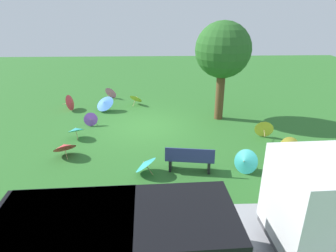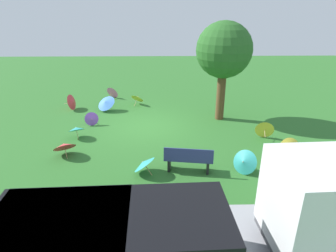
{
  "view_description": "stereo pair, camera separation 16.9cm",
  "coord_description": "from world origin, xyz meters",
  "views": [
    {
      "loc": [
        -0.52,
        12.19,
        5.11
      ],
      "look_at": [
        -0.93,
        1.42,
        0.6
      ],
      "focal_mm": 30.75,
      "sensor_mm": 36.0,
      "label": 1
    },
    {
      "loc": [
        -0.69,
        12.19,
        5.11
      ],
      "look_at": [
        -0.93,
        1.42,
        0.6
      ],
      "focal_mm": 30.75,
      "sensor_mm": 36.0,
      "label": 2
    }
  ],
  "objects": [
    {
      "name": "parasol_pink_0",
      "position": [
        2.23,
        -4.47,
        0.37
      ],
      "size": [
        0.87,
        0.86,
        0.74
      ],
      "color": "tan",
      "rests_on": "ground"
    },
    {
      "name": "parasol_red_2",
      "position": [
        2.89,
        2.72,
        0.4
      ],
      "size": [
        1.06,
        1.03,
        0.71
      ],
      "color": "tan",
      "rests_on": "ground"
    },
    {
      "name": "parasol_purple_0",
      "position": [
        2.55,
        -0.16,
        0.32
      ],
      "size": [
        0.67,
        0.6,
        0.63
      ],
      "color": "tan",
      "rests_on": "ground"
    },
    {
      "name": "parasol_blue_0",
      "position": [
        2.24,
        -2.13,
        0.46
      ],
      "size": [
        1.25,
        1.22,
        0.82
      ],
      "color": "tan",
      "rests_on": "ground"
    },
    {
      "name": "ground",
      "position": [
        0.0,
        0.0,
        0.0
      ],
      "size": [
        40.0,
        40.0,
        0.0
      ],
      "primitive_type": "plane",
      "color": "#2D6B28"
    },
    {
      "name": "parasol_yellow_1",
      "position": [
        -5.3,
        3.04,
        0.37
      ],
      "size": [
        0.74,
        0.68,
        0.75
      ],
      "color": "tan",
      "rests_on": "ground"
    },
    {
      "name": "parasol_teal_3",
      "position": [
        -3.35,
        4.05,
        0.4
      ],
      "size": [
        0.94,
        0.94,
        0.81
      ],
      "color": "tan",
      "rests_on": "ground"
    },
    {
      "name": "park_bench",
      "position": [
        -1.54,
        3.94,
        0.47
      ],
      "size": [
        1.65,
        0.7,
        0.9
      ],
      "color": "navy",
      "rests_on": "ground"
    },
    {
      "name": "van_dark",
      "position": [
        0.48,
        7.89,
        0.91
      ],
      "size": [
        4.67,
        2.28,
        1.53
      ],
      "color": "black",
      "rests_on": "ground"
    },
    {
      "name": "parasol_teal_4",
      "position": [
        -0.07,
        4.03,
        0.39
      ],
      "size": [
        0.95,
        1.0,
        0.68
      ],
      "color": "tan",
      "rests_on": "ground"
    },
    {
      "name": "parasol_teal_1",
      "position": [
        2.87,
        1.18,
        0.41
      ],
      "size": [
        0.87,
        0.87,
        0.61
      ],
      "color": "tan",
      "rests_on": "ground"
    },
    {
      "name": "parasol_yellow_2",
      "position": [
        0.67,
        -3.18,
        0.39
      ],
      "size": [
        0.91,
        0.88,
        0.68
      ],
      "color": "tan",
      "rests_on": "ground"
    },
    {
      "name": "parasol_red_1",
      "position": [
        4.04,
        -2.42,
        0.42
      ],
      "size": [
        0.71,
        0.87,
        0.83
      ],
      "color": "tan",
      "rests_on": "ground"
    },
    {
      "name": "parasol_yellow_0",
      "position": [
        -4.94,
        1.3,
        0.39
      ],
      "size": [
        0.82,
        0.79,
        0.77
      ],
      "color": "tan",
      "rests_on": "ground"
    },
    {
      "name": "shade_tree",
      "position": [
        -3.48,
        -0.91,
        3.24
      ],
      "size": [
        2.53,
        2.53,
        4.56
      ],
      "color": "brown",
      "rests_on": "ground"
    }
  ]
}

